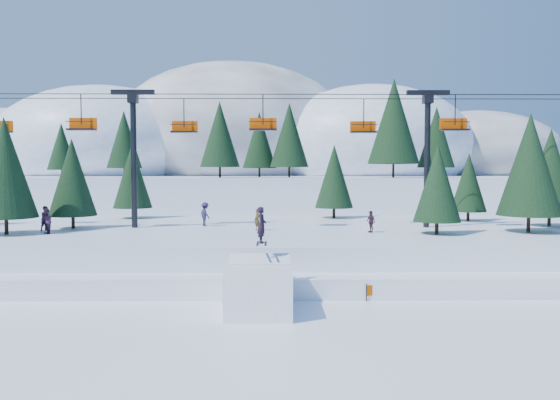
{
  "coord_description": "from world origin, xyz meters",
  "views": [
    {
      "loc": [
        1.46,
        -22.94,
        6.72
      ],
      "look_at": [
        1.79,
        6.0,
        5.2
      ],
      "focal_mm": 35.0,
      "sensor_mm": 36.0,
      "label": 1
    }
  ],
  "objects_px": {
    "chairlift": "(265,137)",
    "jump_kicker": "(259,288)",
    "banner_near": "(390,289)",
    "banner_far": "(477,290)"
  },
  "relations": [
    {
      "from": "jump_kicker",
      "to": "chairlift",
      "type": "height_order",
      "value": "chairlift"
    },
    {
      "from": "chairlift",
      "to": "banner_far",
      "type": "relative_size",
      "value": 16.11
    },
    {
      "from": "chairlift",
      "to": "banner_far",
      "type": "xyz_separation_m",
      "value": [
        11.29,
        -12.87,
        -8.78
      ]
    },
    {
      "from": "chairlift",
      "to": "jump_kicker",
      "type": "bearing_deg",
      "value": -90.11
    },
    {
      "from": "jump_kicker",
      "to": "banner_far",
      "type": "distance_m",
      "value": 11.58
    },
    {
      "from": "chairlift",
      "to": "banner_near",
      "type": "bearing_deg",
      "value": -61.82
    },
    {
      "from": "chairlift",
      "to": "banner_far",
      "type": "distance_m",
      "value": 19.25
    },
    {
      "from": "banner_near",
      "to": "banner_far",
      "type": "bearing_deg",
      "value": -2.18
    },
    {
      "from": "banner_near",
      "to": "banner_far",
      "type": "xyz_separation_m",
      "value": [
        4.49,
        -0.17,
        0.0
      ]
    },
    {
      "from": "jump_kicker",
      "to": "banner_far",
      "type": "bearing_deg",
      "value": 11.79
    }
  ]
}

